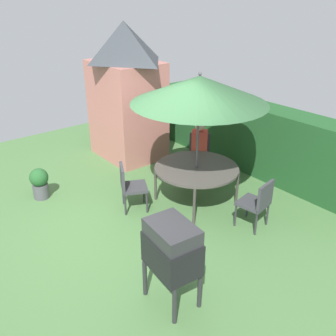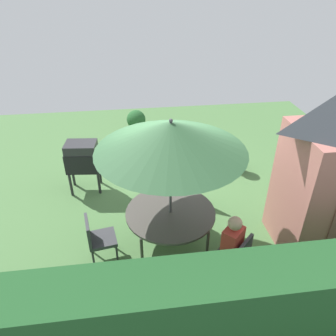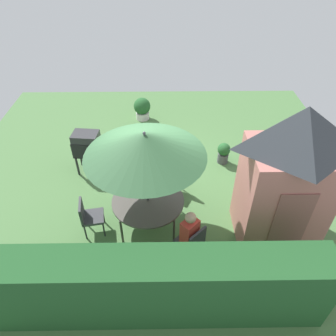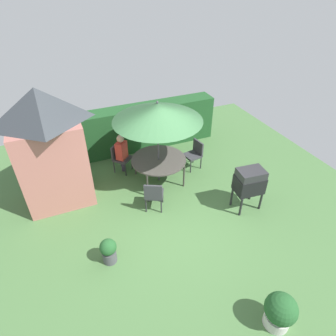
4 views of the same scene
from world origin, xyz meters
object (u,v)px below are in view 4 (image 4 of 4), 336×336
chair_toward_hedge (195,153)px  potted_plant_by_grill (109,250)px  patio_table (159,160)px  chair_far_side (154,194)px  potted_plant_by_shed (280,311)px  person_in_red (121,149)px  bbq_grill (250,182)px  garden_shed (50,148)px  patio_umbrella (157,112)px  chair_near_shed (120,156)px

chair_toward_hedge → potted_plant_by_grill: bearing=-143.2°
chair_toward_hedge → patio_table: bearing=-170.3°
chair_toward_hedge → chair_far_side: bearing=-144.2°
chair_toward_hedge → potted_plant_by_shed: size_ratio=1.17×
potted_plant_by_shed → potted_plant_by_grill: bearing=134.2°
potted_plant_by_shed → person_in_red: person_in_red is taller
bbq_grill → chair_far_side: (-2.27, 0.86, -0.33)m
garden_shed → person_in_red: bearing=17.3°
garden_shed → bbq_grill: size_ratio=2.63×
potted_plant_by_shed → person_in_red: 5.81m
chair_far_side → chair_toward_hedge: bearing=35.8°
garden_shed → potted_plant_by_shed: (3.14, -5.08, -1.21)m
patio_umbrella → chair_toward_hedge: size_ratio=2.79×
potted_plant_by_grill → garden_shed: bearing=105.3°
chair_far_side → person_in_red: size_ratio=0.71×
garden_shed → potted_plant_by_grill: garden_shed is taller
patio_table → bbq_grill: 2.61m
bbq_grill → person_in_red: bearing=131.5°
patio_table → potted_plant_by_shed: 4.81m
patio_table → potted_plant_by_grill: (-2.05, -2.28, -0.37)m
patio_table → person_in_red: size_ratio=1.26×
patio_table → potted_plant_by_shed: size_ratio=2.06×
potted_plant_by_shed → bbq_grill: bearing=65.0°
patio_umbrella → person_in_red: patio_umbrella is taller
patio_table → potted_plant_by_grill: bearing=-132.0°
chair_near_shed → chair_far_side: size_ratio=1.00×
bbq_grill → person_in_red: person_in_red is taller
patio_table → chair_far_side: (-0.58, -1.13, -0.18)m
chair_near_shed → potted_plant_by_shed: size_ratio=1.17×
chair_near_shed → chair_toward_hedge: same height
garden_shed → chair_toward_hedge: (4.05, -0.07, -1.09)m
chair_far_side → potted_plant_by_shed: bearing=-75.2°
garden_shed → patio_table: garden_shed is taller
patio_table → patio_umbrella: size_ratio=0.63×
patio_umbrella → potted_plant_by_shed: 5.13m
garden_shed → potted_plant_by_grill: 2.95m
bbq_grill → chair_far_side: bbq_grill is taller
potted_plant_by_grill → potted_plant_by_shed: bearing=-45.8°
bbq_grill → potted_plant_by_shed: bearing=-115.0°
patio_table → chair_far_side: 1.29m
garden_shed → chair_near_shed: 2.24m
patio_umbrella → potted_plant_by_grill: size_ratio=4.00×
garden_shed → patio_umbrella: (2.76, -0.29, 0.60)m
patio_table → patio_umbrella: bearing=79.4°
patio_umbrella → chair_toward_hedge: patio_umbrella is taller
chair_near_shed → potted_plant_by_grill: bearing=-109.5°
patio_umbrella → potted_plant_by_grill: patio_umbrella is taller
potted_plant_by_shed → potted_plant_by_grill: (-2.44, 2.51, -0.07)m
chair_near_shed → potted_plant_by_grill: 3.42m
chair_near_shed → potted_plant_by_shed: chair_near_shed is taller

